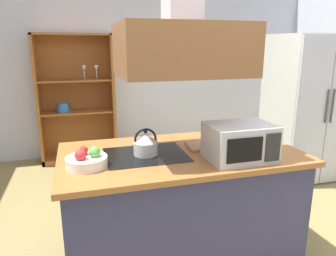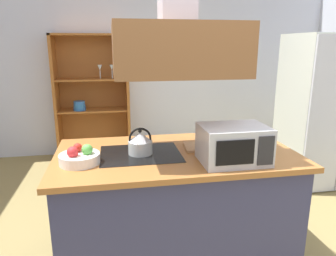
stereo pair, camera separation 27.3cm
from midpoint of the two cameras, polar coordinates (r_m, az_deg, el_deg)
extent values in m
cube|color=silver|center=(5.11, -8.57, 10.70)|extent=(6.00, 0.12, 2.70)
cube|color=#333556|center=(2.63, -0.88, -14.05)|extent=(1.75, 0.92, 0.86)
cube|color=#9E622E|center=(2.45, -0.92, -4.77)|extent=(1.83, 1.00, 0.04)
cube|color=black|center=(2.39, -7.34, -4.86)|extent=(0.60, 0.48, 0.00)
cube|color=brown|center=(2.30, -1.00, 13.96)|extent=(0.90, 0.70, 0.36)
cube|color=beige|center=(4.40, 22.03, 3.44)|extent=(0.90, 0.72, 1.83)
cube|color=#B4B9C2|center=(3.98, 22.75, 2.25)|extent=(0.44, 0.03, 1.79)
cylinder|color=#4C4C51|center=(4.05, 25.19, 3.54)|extent=(0.02, 0.02, 0.40)
cylinder|color=#4C4C51|center=(4.11, 26.03, 3.57)|extent=(0.02, 0.02, 0.40)
cube|color=#9A5823|center=(4.90, -23.90, 4.47)|extent=(0.04, 0.40, 1.86)
cube|color=#9A5823|center=(4.87, -11.59, 5.38)|extent=(0.04, 0.40, 1.86)
cube|color=#9A5823|center=(4.79, -18.66, 15.77)|extent=(1.09, 0.40, 0.03)
cube|color=#9A5823|center=(5.07, -16.99, -4.99)|extent=(1.09, 0.40, 0.08)
cube|color=#9A5823|center=(5.04, -17.73, 5.30)|extent=(1.09, 0.02, 1.86)
cube|color=#9A5823|center=(4.89, -17.60, 2.81)|extent=(1.01, 0.36, 0.02)
cube|color=#9A5823|center=(4.82, -18.03, 8.22)|extent=(1.01, 0.36, 0.02)
cylinder|color=#2D64A4|center=(4.84, -19.96, 2.95)|extent=(0.18, 0.18, 0.05)
cylinder|color=#2E69A1|center=(4.83, -20.00, 3.47)|extent=(0.17, 0.17, 0.05)
cylinder|color=#3064A7|center=(4.82, -20.05, 3.99)|extent=(0.16, 0.16, 0.05)
cylinder|color=silver|center=(4.77, -16.53, 9.14)|extent=(0.01, 0.01, 0.12)
cone|color=silver|center=(4.76, -16.62, 10.34)|extent=(0.07, 0.07, 0.08)
cylinder|color=silver|center=(4.77, -14.42, 9.29)|extent=(0.01, 0.01, 0.12)
cone|color=silver|center=(4.76, -14.50, 10.48)|extent=(0.07, 0.07, 0.08)
cylinder|color=#B6BEBD|center=(2.37, -7.38, -3.69)|extent=(0.18, 0.18, 0.10)
cone|color=#AFB4BB|center=(2.34, -7.44, -1.79)|extent=(0.17, 0.17, 0.06)
sphere|color=black|center=(2.33, -7.48, -0.69)|extent=(0.03, 0.03, 0.03)
torus|color=black|center=(2.35, -7.43, -2.11)|extent=(0.17, 0.02, 0.17)
cube|color=tan|center=(2.57, 4.28, -3.19)|extent=(0.36, 0.27, 0.02)
cube|color=#B7BABF|center=(2.27, 9.50, -2.55)|extent=(0.46, 0.34, 0.26)
cube|color=black|center=(2.10, 10.17, -4.03)|extent=(0.26, 0.01, 0.17)
cube|color=#262628|center=(2.20, 15.14, -3.46)|extent=(0.11, 0.01, 0.20)
cylinder|color=silver|center=(2.24, -17.95, -5.90)|extent=(0.28, 0.28, 0.07)
sphere|color=#56AF47|center=(2.21, -16.65, -4.28)|extent=(0.08, 0.08, 0.08)
sphere|color=red|center=(2.27, -18.41, -3.92)|extent=(0.06, 0.06, 0.06)
sphere|color=red|center=(2.18, -19.10, -4.74)|extent=(0.08, 0.08, 0.08)
camera|label=1|loc=(0.14, -92.86, -0.75)|focal=33.67mm
camera|label=2|loc=(0.14, 87.14, 0.75)|focal=33.67mm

